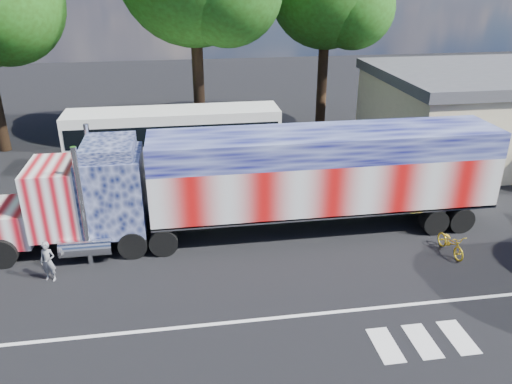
{
  "coord_description": "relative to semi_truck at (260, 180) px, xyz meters",
  "views": [
    {
      "loc": [
        -2.97,
        -16.07,
        10.51
      ],
      "look_at": [
        0.0,
        3.0,
        1.9
      ],
      "focal_mm": 35.0,
      "sensor_mm": 36.0,
      "label": 1
    }
  ],
  "objects": [
    {
      "name": "ground",
      "position": [
        -0.13,
        -2.89,
        -2.47
      ],
      "size": [
        100.0,
        100.0,
        0.0
      ],
      "primitive_type": "plane",
      "color": "black"
    },
    {
      "name": "lane_markings",
      "position": [
        1.58,
        -6.65,
        -2.47
      ],
      "size": [
        30.0,
        2.67,
        0.01
      ],
      "color": "silver",
      "rests_on": "ground"
    },
    {
      "name": "semi_truck",
      "position": [
        0.0,
        0.0,
        0.0
      ],
      "size": [
        22.52,
        3.56,
        4.8
      ],
      "color": "black",
      "rests_on": "ground"
    },
    {
      "name": "coach_bus",
      "position": [
        -3.5,
        8.43,
        -0.69
      ],
      "size": [
        11.83,
        2.75,
        3.44
      ],
      "color": "white",
      "rests_on": "ground"
    },
    {
      "name": "woman",
      "position": [
        -8.22,
        -2.4,
        -1.69
      ],
      "size": [
        0.65,
        0.52,
        1.57
      ],
      "primitive_type": "imported",
      "rotation": [
        0.0,
        0.0,
        -0.27
      ],
      "color": "slate",
      "rests_on": "ground"
    },
    {
      "name": "bicycle",
      "position": [
        7.34,
        -2.9,
        -2.0
      ],
      "size": [
        0.74,
        1.82,
        0.94
      ],
      "primitive_type": "imported",
      "rotation": [
        0.0,
        0.0,
        0.07
      ],
      "color": "gold",
      "rests_on": "ground"
    }
  ]
}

